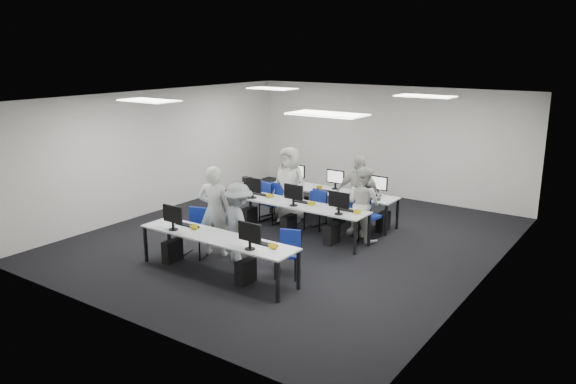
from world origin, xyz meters
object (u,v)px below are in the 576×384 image
Objects in this scene: chair_0 at (196,241)px; chair_4 at (351,224)px; chair_5 at (272,206)px; chair_7 at (367,224)px; chair_1 at (288,262)px; photographer at (239,223)px; student_2 at (290,185)px; student_0 at (215,211)px; student_3 at (358,195)px; chair_3 at (315,217)px; chair_6 at (325,215)px; desk_front at (217,239)px; desk_mid at (298,206)px; chair_2 at (272,210)px; student_1 at (363,204)px.

chair_4 is (1.97, 2.74, -0.01)m from chair_0.
chair_7 reaches higher than chair_5.
photographer reaches higher than chair_1.
student_0 is at bearing -91.72° from student_2.
chair_5 is at bearing -45.24° from photographer.
chair_3 is at bearing -172.03° from student_3.
chair_6 is (-0.79, 0.22, 0.00)m from chair_4.
student_3 is (0.81, 0.00, 0.59)m from chair_6.
desk_mid is at bearing 90.00° from desk_front.
chair_2 is 0.58× the size of photographer.
student_3 is (1.99, 2.97, 0.59)m from chair_0.
chair_6 is at bearing 87.84° from chair_1.
student_0 is at bearing 67.54° from student_1.
student_0 is 0.65m from photographer.
desk_mid is at bearing -88.35° from chair_6.
desk_front is at bearing -80.09° from student_2.
student_0 is (-1.79, 0.07, 0.64)m from chair_1.
chair_5 is 2.98m from photographer.
chair_4 is 2.25m from chair_5.
desk_mid is at bearing -141.50° from student_3.
chair_3 is 0.24m from chair_6.
chair_3 is 0.46× the size of student_2.
student_1 is (2.32, 0.08, 0.51)m from chair_2.
desk_front and desk_mid have the same top height.
chair_4 is 0.51× the size of student_2.
desk_front is 3.53× the size of chair_5.
student_3 is at bearing -0.39° from student_2.
chair_4 is 0.57× the size of student_1.
desk_mid is at bearing 99.10° from chair_1.
chair_0 reaches higher than chair_6.
student_1 is 1.03× the size of photographer.
desk_front is at bearing -124.26° from chair_4.
chair_3 is 0.47× the size of student_3.
student_1 is 0.90× the size of student_3.
student_0 is 3.20m from student_3.
student_1 is (1.25, 0.60, 0.11)m from desk_mid.
student_2 is at bearing 104.03° from chair_1.
chair_1 is at bearing -90.63° from student_3.
chair_1 is 1.90m from student_0.
student_2 reaches higher than chair_3.
desk_mid is 3.89× the size of chair_1.
chair_1 is 0.46× the size of student_2.
student_2 is at bearing 134.13° from desk_mid.
chair_5 is at bearing 79.44° from chair_0.
desk_front is 2.07× the size of photographer.
chair_1 is 3.33m from student_2.
chair_0 is 2.09m from chair_1.
chair_0 is 0.53× the size of student_3.
chair_4 is at bearing -96.22° from student_3.
chair_6 is at bearing 3.04° from student_1.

